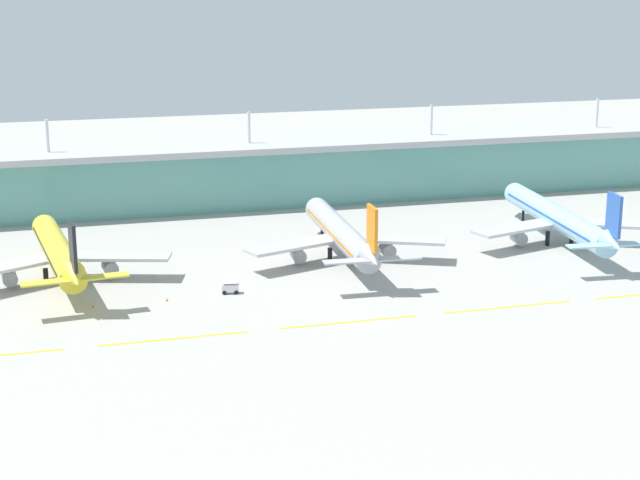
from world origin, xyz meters
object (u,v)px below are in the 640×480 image
object	(u,v)px
safety_cone_left_wingtip	(93,306)
baggage_cart	(230,288)
airliner_far	(558,218)
airliner_middle	(342,234)
safety_cone_nose_front	(167,300)
airliner_near	(59,253)

from	to	relation	value
safety_cone_left_wingtip	baggage_cart	bearing A→B (deg)	3.54
airliner_far	safety_cone_left_wingtip	world-z (taller)	airliner_far
baggage_cart	airliner_middle	bearing A→B (deg)	30.90
safety_cone_nose_front	airliner_far	bearing A→B (deg)	11.21
airliner_near	safety_cone_left_wingtip	xyz separation A→B (m)	(5.67, -20.87, -6.09)
safety_cone_left_wingtip	safety_cone_nose_front	bearing A→B (deg)	0.79
airliner_far	baggage_cart	distance (m)	88.97
safety_cone_left_wingtip	safety_cone_nose_front	size ratio (longest dim) A/B	1.00
airliner_near	airliner_far	bearing A→B (deg)	-0.34
baggage_cart	safety_cone_left_wingtip	size ratio (longest dim) A/B	5.51
airliner_near	baggage_cart	distance (m)	39.71
safety_cone_nose_front	airliner_near	bearing A→B (deg)	135.13
airliner_near	safety_cone_left_wingtip	bearing A→B (deg)	-74.79
baggage_cart	airliner_far	bearing A→B (deg)	11.93
safety_cone_left_wingtip	safety_cone_nose_front	distance (m)	15.08
safety_cone_left_wingtip	airliner_middle	bearing A→B (deg)	18.62
airliner_near	safety_cone_nose_front	distance (m)	29.92
airliner_middle	baggage_cart	xyz separation A→B (m)	(-30.25, -18.10, -5.18)
airliner_near	airliner_middle	world-z (taller)	same
airliner_far	baggage_cart	size ratio (longest dim) A/B	17.66
safety_cone_left_wingtip	airliner_near	bearing A→B (deg)	105.21
baggage_cart	safety_cone_left_wingtip	xyz separation A→B (m)	(-28.76, -1.78, -0.91)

